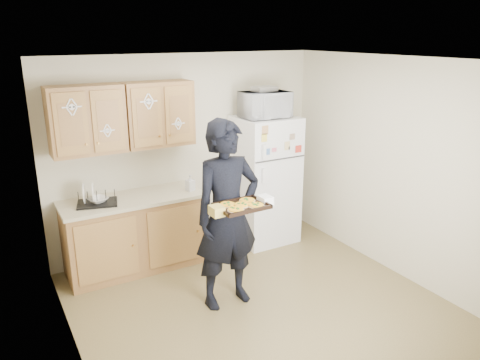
% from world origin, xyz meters
% --- Properties ---
extents(floor, '(3.60, 3.60, 0.00)m').
position_xyz_m(floor, '(0.00, 0.00, 0.00)').
color(floor, brown).
rests_on(floor, ground).
extents(ceiling, '(3.60, 3.60, 0.00)m').
position_xyz_m(ceiling, '(0.00, 0.00, 2.50)').
color(ceiling, silver).
rests_on(ceiling, wall_back).
extents(wall_back, '(3.60, 0.04, 2.50)m').
position_xyz_m(wall_back, '(0.00, 1.80, 1.25)').
color(wall_back, beige).
rests_on(wall_back, floor).
extents(wall_front, '(3.60, 0.04, 2.50)m').
position_xyz_m(wall_front, '(0.00, -1.80, 1.25)').
color(wall_front, beige).
rests_on(wall_front, floor).
extents(wall_left, '(0.04, 3.60, 2.50)m').
position_xyz_m(wall_left, '(-1.80, 0.00, 1.25)').
color(wall_left, beige).
rests_on(wall_left, floor).
extents(wall_right, '(0.04, 3.60, 2.50)m').
position_xyz_m(wall_right, '(1.80, 0.00, 1.25)').
color(wall_right, beige).
rests_on(wall_right, floor).
extents(refrigerator, '(0.75, 0.70, 1.70)m').
position_xyz_m(refrigerator, '(0.95, 1.43, 0.85)').
color(refrigerator, white).
rests_on(refrigerator, floor).
extents(base_cabinet, '(1.60, 0.60, 0.86)m').
position_xyz_m(base_cabinet, '(-0.85, 1.48, 0.43)').
color(base_cabinet, brown).
rests_on(base_cabinet, floor).
extents(countertop, '(1.64, 0.64, 0.04)m').
position_xyz_m(countertop, '(-0.85, 1.48, 0.88)').
color(countertop, beige).
rests_on(countertop, base_cabinet).
extents(upper_cab_left, '(0.80, 0.33, 0.75)m').
position_xyz_m(upper_cab_left, '(-1.25, 1.61, 1.83)').
color(upper_cab_left, brown).
rests_on(upper_cab_left, wall_back).
extents(upper_cab_right, '(0.80, 0.33, 0.75)m').
position_xyz_m(upper_cab_right, '(-0.43, 1.61, 1.83)').
color(upper_cab_right, brown).
rests_on(upper_cab_right, wall_back).
extents(cereal_box, '(0.20, 0.07, 0.32)m').
position_xyz_m(cereal_box, '(1.47, 1.67, 0.16)').
color(cereal_box, '#C19144').
rests_on(cereal_box, floor).
extents(person, '(0.72, 0.48, 1.96)m').
position_xyz_m(person, '(-0.24, 0.27, 0.98)').
color(person, black).
rests_on(person, floor).
extents(baking_tray, '(0.48, 0.36, 0.04)m').
position_xyz_m(baking_tray, '(-0.24, -0.03, 1.17)').
color(baking_tray, black).
rests_on(baking_tray, person).
extents(pizza_front_left, '(0.16, 0.16, 0.02)m').
position_xyz_m(pizza_front_left, '(-0.35, -0.11, 1.19)').
color(pizza_front_left, yellow).
rests_on(pizza_front_left, baking_tray).
extents(pizza_front_right, '(0.16, 0.16, 0.02)m').
position_xyz_m(pizza_front_right, '(-0.13, -0.10, 1.19)').
color(pizza_front_right, yellow).
rests_on(pizza_front_right, baking_tray).
extents(pizza_back_left, '(0.16, 0.16, 0.02)m').
position_xyz_m(pizza_back_left, '(-0.36, 0.05, 1.19)').
color(pizza_back_left, yellow).
rests_on(pizza_back_left, baking_tray).
extents(pizza_back_right, '(0.16, 0.16, 0.02)m').
position_xyz_m(pizza_back_right, '(-0.14, 0.06, 1.19)').
color(pizza_back_right, yellow).
rests_on(pizza_back_right, baking_tray).
extents(pizza_center, '(0.16, 0.16, 0.02)m').
position_xyz_m(pizza_center, '(-0.24, -0.03, 1.19)').
color(pizza_center, yellow).
rests_on(pizza_center, baking_tray).
extents(microwave, '(0.59, 0.40, 0.33)m').
position_xyz_m(microwave, '(0.90, 1.38, 1.86)').
color(microwave, white).
rests_on(microwave, refrigerator).
extents(foil_pan, '(0.30, 0.22, 0.06)m').
position_xyz_m(foil_pan, '(0.91, 1.41, 2.06)').
color(foil_pan, '#ACACB3').
rests_on(foil_pan, microwave).
extents(dish_rack, '(0.50, 0.42, 0.17)m').
position_xyz_m(dish_rack, '(-1.25, 1.47, 0.99)').
color(dish_rack, black).
rests_on(dish_rack, countertop).
extents(bowl, '(0.27, 0.27, 0.05)m').
position_xyz_m(bowl, '(-1.24, 1.47, 0.95)').
color(bowl, silver).
rests_on(bowl, dish_rack).
extents(soap_bottle, '(0.11, 0.11, 0.20)m').
position_xyz_m(soap_bottle, '(-0.15, 1.38, 1.00)').
color(soap_bottle, white).
rests_on(soap_bottle, countertop).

